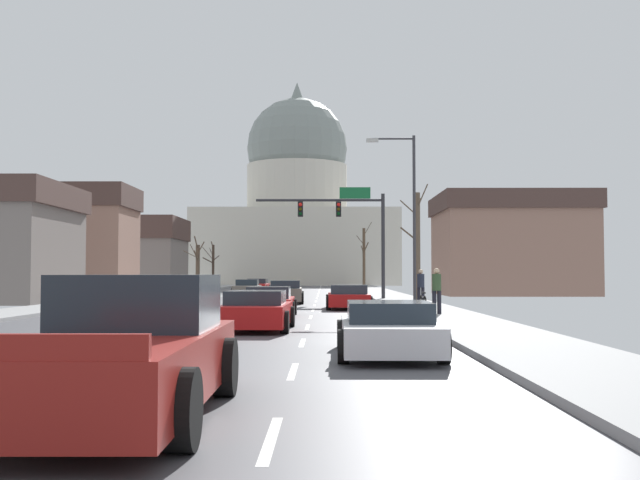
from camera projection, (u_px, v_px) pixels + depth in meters
name	position (u px, v px, depth m)	size (l,w,h in m)	color
ground	(230.00, 312.00, 31.68)	(20.00, 180.00, 0.20)	#4C4C51
signal_gantry	(347.00, 219.00, 45.64)	(7.91, 0.41, 6.81)	#28282D
street_lamp_right	(408.00, 205.00, 34.66)	(2.29, 0.24, 7.97)	#333338
capitol_building	(297.00, 209.00, 106.65)	(28.15, 18.22, 29.18)	beige
sedan_near_00	(286.00, 292.00, 41.32)	(2.07, 4.66, 1.27)	#6B6056
sedan_near_01	(348.00, 297.00, 34.90)	(2.09, 4.41, 1.13)	#B71414
sedan_near_02	(269.00, 303.00, 28.59)	(2.04, 4.43, 1.17)	#B71414
sedan_near_03	(257.00, 311.00, 21.94)	(2.14, 4.26, 1.17)	#B71414
sedan_near_04	(388.00, 330.00, 15.21)	(2.12, 4.64, 1.11)	silver
pickup_truck_near_05	(126.00, 354.00, 8.77)	(2.28, 5.33, 1.67)	maroon
sedan_oncoming_00	(247.00, 288.00, 54.24)	(2.03, 4.31, 1.21)	#6B6056
sedan_oncoming_01	(257.00, 286.00, 62.85)	(2.01, 4.40, 1.19)	#B71414
flank_building_01	(62.00, 240.00, 56.57)	(10.81, 6.57, 8.26)	#8C6656
flank_building_02	(130.00, 253.00, 78.62)	(10.96, 10.04, 7.46)	slate
flank_building_03	(510.00, 244.00, 57.28)	(11.30, 9.76, 7.70)	#8C6656
bare_tree_00	(364.00, 257.00, 76.55)	(1.67, 2.33, 6.84)	#4C3D2D
bare_tree_01	(198.00, 265.00, 69.87)	(2.19, 1.66, 4.97)	brown
bare_tree_02	(417.00, 246.00, 39.09)	(1.36, 1.83, 6.15)	brown
bare_tree_03	(213.00, 264.00, 84.37)	(2.06, 2.07, 5.17)	#423328
pedestrian_00	(421.00, 285.00, 34.84)	(0.35, 0.34, 1.72)	black
pedestrian_01	(437.00, 288.00, 28.09)	(0.35, 0.34, 1.73)	black
bicycle_parked	(423.00, 304.00, 28.46)	(0.12, 1.77, 0.85)	black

